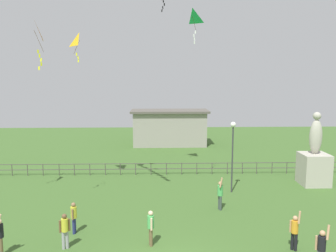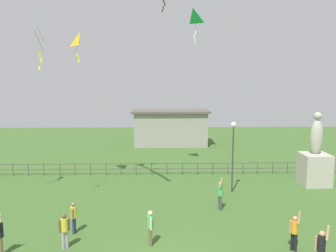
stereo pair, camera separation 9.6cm
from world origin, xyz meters
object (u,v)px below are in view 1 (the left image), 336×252
object	(u,v)px
person_0	(322,247)
kite_0	(34,32)
person_3	(74,216)
person_6	(220,193)
statue_monument	(314,163)
person_1	(65,229)
person_4	(151,226)
person_2	(0,234)
kite_2	(193,18)
kite_1	(79,41)
person_5	(295,230)
lamppost	(233,142)

from	to	relation	value
person_0	kite_0	xyz separation A→B (m)	(-13.06, 6.22, 9.12)
person_3	person_6	world-z (taller)	person_6
kite_0	statue_monument	bearing A→B (deg)	15.57
person_1	person_4	world-z (taller)	person_4
person_1	person_2	world-z (taller)	person_2
person_0	person_1	size ratio (longest dim) A/B	1.21
person_4	statue_monument	bearing A→B (deg)	37.28
person_4	kite_2	size ratio (longest dim) A/B	0.78
person_2	kite_1	world-z (taller)	kite_1
person_1	person_4	distance (m)	3.89
person_0	person_2	distance (m)	13.50
person_4	person_5	world-z (taller)	person_5
person_0	person_5	size ratio (longest dim) A/B	1.06
person_2	person_6	distance (m)	11.64
statue_monument	kite_1	world-z (taller)	kite_1
person_2	person_4	xyz separation A→B (m)	(6.53, 0.76, -0.03)
kite_2	person_6	bearing A→B (deg)	-67.98
person_4	kite_1	world-z (taller)	kite_1
statue_monument	kite_1	bearing A→B (deg)	-179.37
kite_0	kite_2	xyz separation A→B (m)	(8.77, 3.78, 1.37)
lamppost	person_1	distance (m)	12.15
kite_1	kite_2	xyz separation A→B (m)	(7.45, -1.00, 1.35)
statue_monument	person_1	xyz separation A→B (m)	(-15.50, -9.04, -0.65)
person_2	kite_2	distance (m)	16.26
person_0	person_3	size ratio (longest dim) A/B	1.26
person_6	kite_1	xyz separation A→B (m)	(-8.84, 4.42, 9.13)
lamppost	person_4	world-z (taller)	lamppost
kite_0	person_2	bearing A→B (deg)	-94.31
kite_0	kite_2	bearing A→B (deg)	23.31
statue_monument	person_4	size ratio (longest dim) A/B	3.15
person_2	kite_1	distance (m)	13.24
statue_monument	person_0	distance (m)	12.15
statue_monument	person_3	size ratio (longest dim) A/B	3.30
person_3	person_4	world-z (taller)	person_4
person_3	person_5	xyz separation A→B (m)	(10.32, -2.01, 0.04)
kite_1	kite_2	world-z (taller)	kite_2
statue_monument	person_6	world-z (taller)	statue_monument
person_3	kite_0	xyz separation A→B (m)	(-2.33, 2.52, 9.21)
person_1	person_5	distance (m)	10.36
person_4	person_3	bearing A→B (deg)	160.47
person_2	person_4	size ratio (longest dim) A/B	1.18
statue_monument	person_3	world-z (taller)	statue_monument
lamppost	kite_0	distance (m)	13.73
statue_monument	lamppost	world-z (taller)	statue_monument
kite_2	person_4	bearing A→B (deg)	-108.70
person_6	person_1	bearing A→B (deg)	-150.55
kite_1	person_3	bearing A→B (deg)	-82.13
person_0	person_6	xyz separation A→B (m)	(-2.90, 6.58, -0.00)
person_2	person_6	xyz separation A→B (m)	(10.51, 5.00, 0.01)
person_5	kite_0	xyz separation A→B (m)	(-12.64, 4.53, 9.17)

